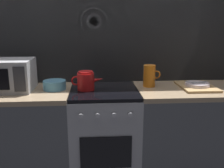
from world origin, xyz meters
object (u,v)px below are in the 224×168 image
(stove_unit, at_px, (104,136))
(kettle, at_px, (86,81))
(microwave, at_px, (6,75))
(pitcher, at_px, (149,76))
(dish_pile, at_px, (197,86))
(mixing_bowl, at_px, (55,85))

(stove_unit, xyz_separation_m, kettle, (-0.16, 0.01, 0.53))
(microwave, bearing_deg, stove_unit, -2.85)
(stove_unit, relative_size, kettle, 3.16)
(microwave, xyz_separation_m, pitcher, (1.27, 0.05, -0.03))
(microwave, bearing_deg, pitcher, 2.07)
(microwave, xyz_separation_m, dish_pile, (1.70, -0.03, -0.12))
(stove_unit, xyz_separation_m, mixing_bowl, (-0.44, 0.04, 0.49))
(stove_unit, bearing_deg, dish_pile, 0.70)
(stove_unit, height_order, mixing_bowl, mixing_bowl)
(microwave, height_order, kettle, microwave)
(pitcher, bearing_deg, mixing_bowl, -176.84)
(microwave, bearing_deg, mixing_bowl, -0.22)
(kettle, bearing_deg, dish_pile, 0.09)
(kettle, relative_size, mixing_bowl, 1.42)
(stove_unit, relative_size, mixing_bowl, 4.50)
(stove_unit, height_order, pitcher, pitcher)
(kettle, height_order, pitcher, pitcher)
(microwave, bearing_deg, kettle, -2.78)
(stove_unit, relative_size, microwave, 1.96)
(mixing_bowl, bearing_deg, stove_unit, -5.33)
(mixing_bowl, distance_m, dish_pile, 1.28)
(mixing_bowl, height_order, dish_pile, mixing_bowl)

